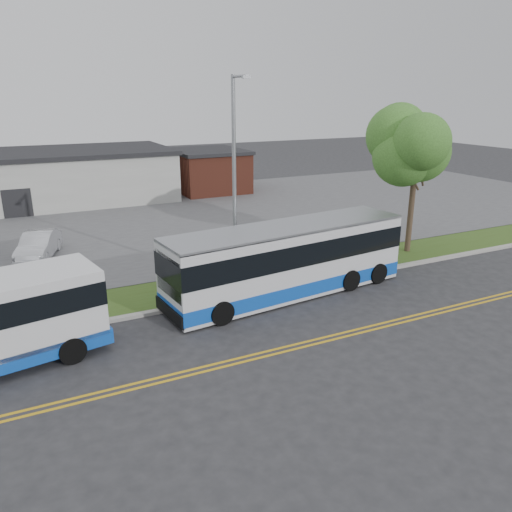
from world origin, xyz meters
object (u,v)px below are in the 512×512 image
streetlight_near (235,176)px  parked_car_a (38,245)px  tree_east (417,144)px  transit_bus (287,260)px

streetlight_near → parked_car_a: (-8.29, 8.22, -4.40)m
tree_east → parked_car_a: size_ratio=1.88×
streetlight_near → tree_east: bearing=1.4°
parked_car_a → streetlight_near: bearing=-26.7°
transit_bus → parked_car_a: 14.34m
tree_east → streetlight_near: streetlight_near is taller
tree_east → parked_car_a: tree_east is taller
tree_east → parked_car_a: bearing=157.6°
streetlight_near → parked_car_a: bearing=135.3°
tree_east → streetlight_near: (-11.00, -0.27, -0.97)m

